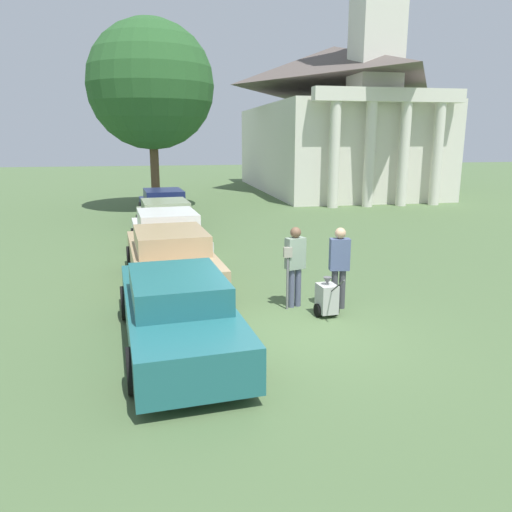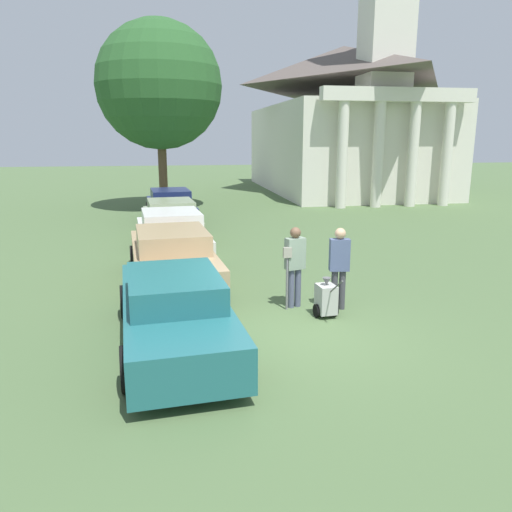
{
  "view_description": "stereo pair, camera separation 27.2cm",
  "coord_description": "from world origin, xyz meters",
  "px_view_note": "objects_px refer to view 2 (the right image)",
  "views": [
    {
      "loc": [
        -2.5,
        -8.6,
        3.65
      ],
      "look_at": [
        -0.41,
        1.91,
        1.1
      ],
      "focal_mm": 35.0,
      "sensor_mm": 36.0,
      "label": 1
    },
    {
      "loc": [
        -2.23,
        -8.65,
        3.65
      ],
      "look_at": [
        -0.41,
        1.91,
        1.1
      ],
      "focal_mm": 35.0,
      "sensor_mm": 36.0,
      "label": 2
    }
  ],
  "objects_px": {
    "parked_car_teal": "(174,310)",
    "parked_car_navy": "(170,207)",
    "parked_car_white": "(171,236)",
    "parking_meter": "(287,267)",
    "parked_car_tan": "(172,259)",
    "person_supervisor": "(339,263)",
    "equipment_cart": "(326,299)",
    "parked_car_sage": "(171,220)",
    "person_worker": "(295,262)",
    "church": "(344,109)"
  },
  "relations": [
    {
      "from": "parked_car_teal",
      "to": "parked_car_navy",
      "type": "distance_m",
      "value": 13.43
    },
    {
      "from": "parked_car_white",
      "to": "parking_meter",
      "type": "distance_m",
      "value": 5.84
    },
    {
      "from": "parked_car_tan",
      "to": "person_supervisor",
      "type": "distance_m",
      "value": 4.25
    },
    {
      "from": "equipment_cart",
      "to": "parked_car_navy",
      "type": "bearing_deg",
      "value": 98.71
    },
    {
      "from": "parking_meter",
      "to": "parked_car_sage",
      "type": "bearing_deg",
      "value": 105.79
    },
    {
      "from": "parked_car_navy",
      "to": "person_worker",
      "type": "relative_size",
      "value": 2.95
    },
    {
      "from": "parked_car_sage",
      "to": "person_worker",
      "type": "xyz_separation_m",
      "value": [
        2.62,
        -8.41,
        0.37
      ]
    },
    {
      "from": "parked_car_navy",
      "to": "parked_car_white",
      "type": "bearing_deg",
      "value": -95.03
    },
    {
      "from": "parked_car_sage",
      "to": "church",
      "type": "distance_m",
      "value": 19.75
    },
    {
      "from": "parked_car_navy",
      "to": "parking_meter",
      "type": "xyz_separation_m",
      "value": [
        2.42,
        -11.96,
        0.28
      ]
    },
    {
      "from": "parked_car_white",
      "to": "equipment_cart",
      "type": "xyz_separation_m",
      "value": [
        3.12,
        -5.88,
        -0.3
      ]
    },
    {
      "from": "parked_car_navy",
      "to": "parked_car_teal",
      "type": "bearing_deg",
      "value": -95.03
    },
    {
      "from": "parked_car_teal",
      "to": "church",
      "type": "distance_m",
      "value": 28.15
    },
    {
      "from": "church",
      "to": "person_worker",
      "type": "bearing_deg",
      "value": -111.55
    },
    {
      "from": "parking_meter",
      "to": "church",
      "type": "height_order",
      "value": "church"
    },
    {
      "from": "parking_meter",
      "to": "parked_car_navy",
      "type": "bearing_deg",
      "value": 101.43
    },
    {
      "from": "parked_car_sage",
      "to": "person_worker",
      "type": "distance_m",
      "value": 8.81
    },
    {
      "from": "person_worker",
      "to": "equipment_cart",
      "type": "relative_size",
      "value": 1.79
    },
    {
      "from": "parked_car_white",
      "to": "parked_car_navy",
      "type": "bearing_deg",
      "value": 84.97
    },
    {
      "from": "equipment_cart",
      "to": "person_worker",
      "type": "bearing_deg",
      "value": 119.61
    },
    {
      "from": "church",
      "to": "parked_car_teal",
      "type": "bearing_deg",
      "value": -115.36
    },
    {
      "from": "equipment_cart",
      "to": "church",
      "type": "relative_size",
      "value": 0.04
    },
    {
      "from": "parked_car_navy",
      "to": "church",
      "type": "relative_size",
      "value": 0.21
    },
    {
      "from": "person_supervisor",
      "to": "equipment_cart",
      "type": "xyz_separation_m",
      "value": [
        -0.4,
        -0.41,
        -0.64
      ]
    },
    {
      "from": "parked_car_sage",
      "to": "person_worker",
      "type": "bearing_deg",
      "value": -77.7
    },
    {
      "from": "person_worker",
      "to": "equipment_cart",
      "type": "height_order",
      "value": "person_worker"
    },
    {
      "from": "parked_car_white",
      "to": "church",
      "type": "relative_size",
      "value": 0.2
    },
    {
      "from": "parked_car_navy",
      "to": "church",
      "type": "xyz_separation_m",
      "value": [
        11.87,
        11.62,
        4.81
      ]
    },
    {
      "from": "parked_car_teal",
      "to": "person_worker",
      "type": "distance_m",
      "value": 3.11
    },
    {
      "from": "parked_car_navy",
      "to": "equipment_cart",
      "type": "bearing_deg",
      "value": -81.04
    },
    {
      "from": "parked_car_navy",
      "to": "person_worker",
      "type": "height_order",
      "value": "person_worker"
    },
    {
      "from": "parked_car_teal",
      "to": "person_worker",
      "type": "bearing_deg",
      "value": 26.68
    },
    {
      "from": "parked_car_teal",
      "to": "parked_car_white",
      "type": "distance_m",
      "value": 6.79
    },
    {
      "from": "person_supervisor",
      "to": "equipment_cart",
      "type": "relative_size",
      "value": 1.8
    },
    {
      "from": "parking_meter",
      "to": "church",
      "type": "bearing_deg",
      "value": 68.14
    },
    {
      "from": "parked_car_tan",
      "to": "parked_car_navy",
      "type": "relative_size",
      "value": 1.01
    },
    {
      "from": "church",
      "to": "parked_car_white",
      "type": "bearing_deg",
      "value": -123.03
    },
    {
      "from": "parked_car_teal",
      "to": "parked_car_sage",
      "type": "relative_size",
      "value": 1.05
    },
    {
      "from": "parked_car_tan",
      "to": "person_supervisor",
      "type": "xyz_separation_m",
      "value": [
        3.52,
        -2.35,
        0.33
      ]
    },
    {
      "from": "parked_car_tan",
      "to": "parking_meter",
      "type": "relative_size",
      "value": 3.86
    },
    {
      "from": "parked_car_white",
      "to": "equipment_cart",
      "type": "height_order",
      "value": "parked_car_white"
    },
    {
      "from": "person_supervisor",
      "to": "parked_car_teal",
      "type": "bearing_deg",
      "value": 28.83
    },
    {
      "from": "parked_car_teal",
      "to": "parking_meter",
      "type": "height_order",
      "value": "parking_meter"
    },
    {
      "from": "church",
      "to": "parking_meter",
      "type": "bearing_deg",
      "value": -111.86
    },
    {
      "from": "parked_car_teal",
      "to": "parking_meter",
      "type": "relative_size",
      "value": 3.8
    },
    {
      "from": "parked_car_teal",
      "to": "person_supervisor",
      "type": "height_order",
      "value": "person_supervisor"
    },
    {
      "from": "parked_car_navy",
      "to": "equipment_cart",
      "type": "relative_size",
      "value": 5.28
    },
    {
      "from": "parked_car_teal",
      "to": "person_worker",
      "type": "xyz_separation_m",
      "value": [
        2.62,
        1.62,
        0.38
      ]
    },
    {
      "from": "parked_car_teal",
      "to": "equipment_cart",
      "type": "bearing_deg",
      "value": 11.16
    },
    {
      "from": "parked_car_white",
      "to": "church",
      "type": "bearing_deg",
      "value": 51.94
    }
  ]
}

